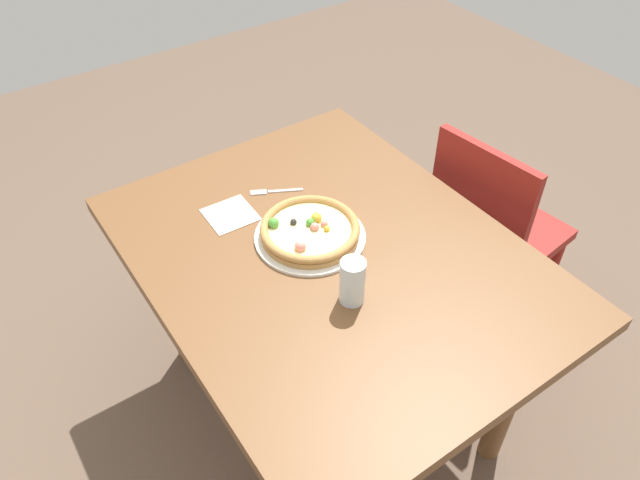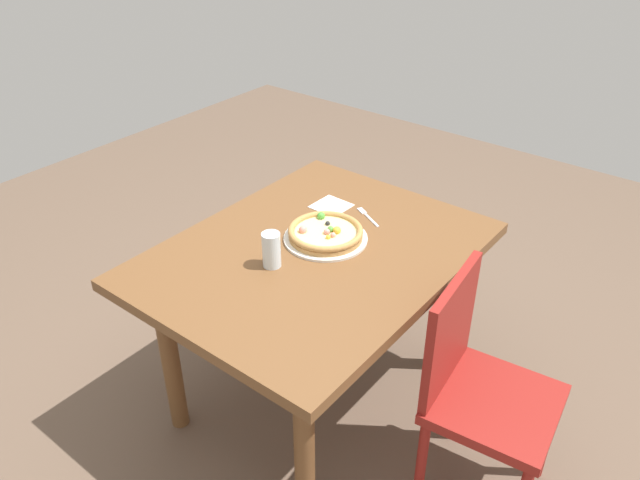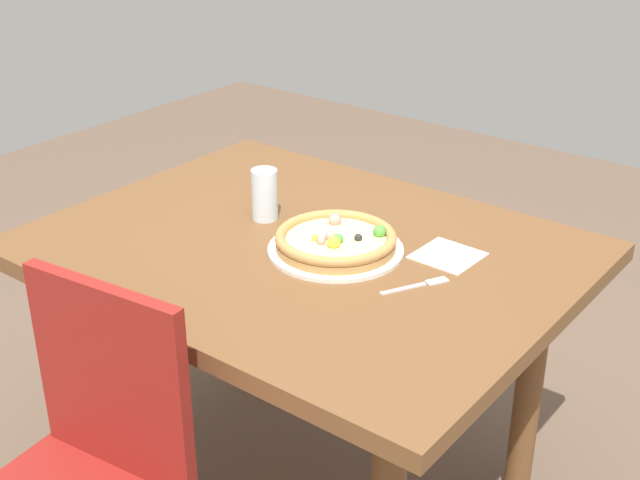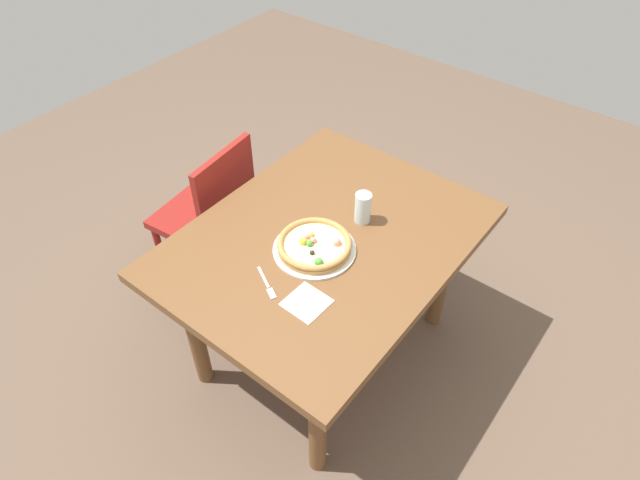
% 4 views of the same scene
% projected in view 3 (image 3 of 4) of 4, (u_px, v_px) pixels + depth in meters
% --- Properties ---
extents(dining_table, '(1.26, 0.98, 0.73)m').
position_uv_depth(dining_table, '(305.00, 279.00, 2.08)').
color(dining_table, brown).
rests_on(dining_table, ground).
extents(plate, '(0.32, 0.32, 0.01)m').
position_uv_depth(plate, '(336.00, 250.00, 2.00)').
color(plate, silver).
rests_on(plate, dining_table).
extents(pizza, '(0.29, 0.29, 0.05)m').
position_uv_depth(pizza, '(336.00, 240.00, 1.99)').
color(pizza, '#B78447').
rests_on(pizza, plate).
extents(fork, '(0.09, 0.15, 0.00)m').
position_uv_depth(fork, '(420.00, 285.00, 1.85)').
color(fork, silver).
rests_on(fork, dining_table).
extents(drinking_glass, '(0.07, 0.07, 0.13)m').
position_uv_depth(drinking_glass, '(265.00, 194.00, 2.15)').
color(drinking_glass, silver).
rests_on(drinking_glass, dining_table).
extents(napkin, '(0.14, 0.14, 0.00)m').
position_uv_depth(napkin, '(448.00, 256.00, 1.98)').
color(napkin, white).
rests_on(napkin, dining_table).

